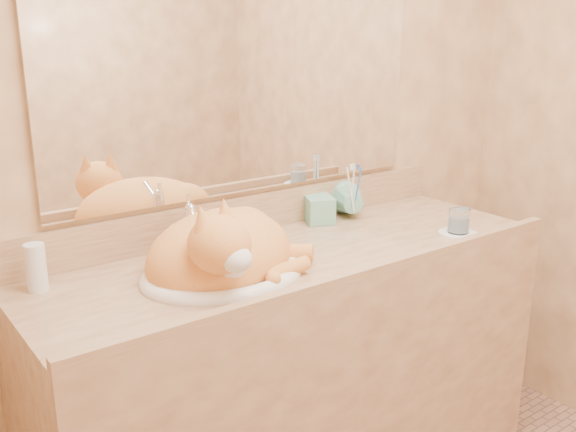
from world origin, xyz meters
TOP-DOWN VIEW (x-y plane):
  - wall_back at (0.00, 1.00)m, footprint 2.40×0.02m
  - vanity_counter at (0.00, 0.72)m, footprint 1.60×0.55m
  - mirror at (0.00, 0.99)m, footprint 1.30×0.02m
  - sink_basin at (-0.27, 0.70)m, footprint 0.49×0.43m
  - faucet at (-0.27, 0.88)m, footprint 0.08×0.13m
  - cat at (-0.27, 0.71)m, footprint 0.53×0.47m
  - soap_dispenser at (0.22, 0.89)m, footprint 0.12×0.12m
  - toothbrush_cup at (0.35, 0.87)m, footprint 0.16×0.16m
  - toothbrushes at (0.35, 0.87)m, footprint 0.03×0.03m
  - saucer at (0.51, 0.56)m, footprint 0.12×0.12m
  - water_glass at (0.51, 0.56)m, footprint 0.07×0.07m
  - lotion_bottle at (-0.70, 0.90)m, footprint 0.05×0.05m

SIDE VIEW (x-z plane):
  - vanity_counter at x=0.00m, z-range 0.00..0.85m
  - saucer at x=0.51m, z-range 0.85..0.86m
  - water_glass at x=0.51m, z-range 0.86..0.94m
  - toothbrush_cup at x=0.35m, z-range 0.85..0.96m
  - lotion_bottle at x=-0.70m, z-range 0.85..0.97m
  - sink_basin at x=-0.27m, z-range 0.85..0.99m
  - cat at x=-0.27m, z-range 0.80..1.05m
  - faucet at x=-0.27m, z-range 0.85..1.02m
  - soap_dispenser at x=0.22m, z-range 0.85..1.05m
  - toothbrushes at x=0.35m, z-range 0.87..1.07m
  - wall_back at x=0.00m, z-range 0.00..2.50m
  - mirror at x=0.00m, z-range 0.99..1.79m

